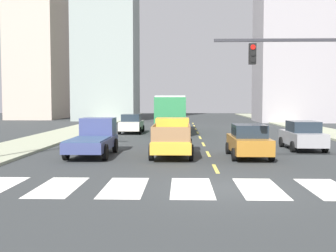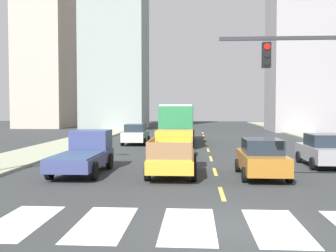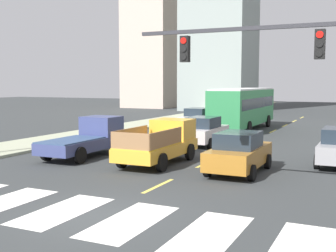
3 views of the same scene
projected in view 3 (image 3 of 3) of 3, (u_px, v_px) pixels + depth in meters
The scene contains 21 objects.
ground_plane at pixel (95, 216), 12.35m from camera, with size 160.00×160.00×0.00m, color #313435.
sidewalk_left at pixel (105, 131), 33.45m from camera, with size 3.84×110.00×0.15m, color #9EA386.
crosswalk_stripe_2 at pixel (5, 202), 13.81m from camera, with size 1.41×3.46×0.01m, color white.
crosswalk_stripe_3 at pixel (63, 211), 12.83m from camera, with size 1.41×3.46×0.01m, color white.
crosswalk_stripe_4 at pixel (130, 221), 11.86m from camera, with size 1.41×3.46×0.01m, color white.
crosswalk_stripe_5 at pixel (209, 234), 10.89m from camera, with size 1.41×3.46×0.01m, color white.
crosswalk_stripe_6 at pixel (304, 248), 9.92m from camera, with size 1.41×3.46×0.01m, color white.
lane_dash_0 at pixel (158, 186), 15.95m from camera, with size 0.16×2.40×0.01m, color #DCC64C.
lane_dash_1 at pixel (206, 163), 20.44m from camera, with size 0.16×2.40×0.01m, color #DCC64C.
lane_dash_2 at pixel (236, 149), 24.94m from camera, with size 0.16×2.40×0.01m, color #DCC64C.
lane_dash_3 at pixel (257, 139), 29.44m from camera, with size 0.16×2.40×0.01m, color #DCC64C.
lane_dash_4 at pixel (273, 131), 33.94m from camera, with size 0.16×2.40×0.01m, color #DCC64C.
lane_dash_5 at pixel (285, 126), 38.44m from camera, with size 0.16×2.40×0.01m, color #DCC64C.
lane_dash_6 at pixel (294, 121), 42.94m from camera, with size 0.16×2.40×0.01m, color #DCC64C.
lane_dash_7 at pixel (302, 117), 47.43m from camera, with size 0.16×2.40×0.01m, color #DCC64C.
pickup_stakebed at pixel (162, 143), 20.62m from camera, with size 2.18×5.20×1.96m.
pickup_dark at pixel (89, 138), 22.47m from camera, with size 2.18×5.20×1.96m.
city_bus at pixel (244, 106), 34.75m from camera, with size 2.72×10.80×3.32m.
sedan_near_right at pixel (239, 152), 18.24m from camera, with size 2.02×4.40×1.72m.
sedan_mid at pixel (198, 118), 35.63m from camera, with size 2.02×4.40×1.72m.
sedan_far at pixel (204, 131), 26.32m from camera, with size 2.02×4.40×1.72m.
Camera 3 is at (7.01, -10.00, 3.76)m, focal length 46.61 mm.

